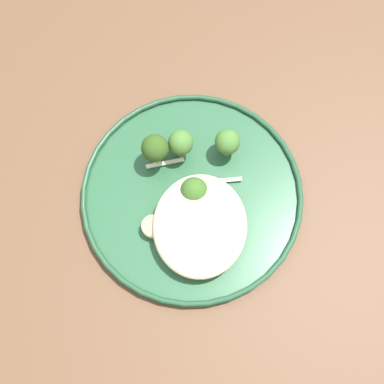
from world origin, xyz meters
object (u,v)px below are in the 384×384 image
Objects in this scene: seared_scallop_tilted_round at (206,248)px; seared_scallop_large_seared at (231,220)px; broccoli_floret_beside_noodles at (194,191)px; broccoli_floret_near_rim at (155,149)px; seared_scallop_on_noodles at (153,227)px; seared_scallop_rear_pale at (209,225)px; seared_scallop_front_small at (194,234)px; dinner_plate at (192,195)px; broccoli_floret_split_head at (181,143)px; broccoli_floret_front_edge at (227,142)px.

seared_scallop_large_seared is at bearing -37.94° from seared_scallop_tilted_round.
broccoli_floret_near_rim is at bearing 46.25° from broccoli_floret_beside_noodles.
broccoli_floret_beside_noodles reaches higher than seared_scallop_on_noodles.
broccoli_floret_beside_noodles reaches higher than seared_scallop_rear_pale.
broccoli_floret_beside_noodles is (0.04, 0.02, 0.02)m from seared_scallop_rear_pale.
seared_scallop_large_seared is at bearing -65.77° from seared_scallop_front_small.
seared_scallop_front_small is 0.02m from seared_scallop_tilted_round.
dinner_plate is 0.06m from seared_scallop_front_small.
broccoli_floret_split_head is (0.11, -0.03, 0.02)m from seared_scallop_on_noodles.
seared_scallop_rear_pale is 0.05m from broccoli_floret_beside_noodles.
seared_scallop_rear_pale is at bearing -157.05° from broccoli_floret_split_head.
seared_scallop_on_noodles is at bearing 98.59° from seared_scallop_large_seared.
broccoli_floret_front_edge is at bearing -9.21° from seared_scallop_rear_pale.
seared_scallop_tilted_round is at bearing -164.17° from broccoli_floret_beside_noodles.
seared_scallop_front_small is 0.70× the size of broccoli_floret_beside_noodles.
broccoli_floret_front_edge is at bearing 5.63° from seared_scallop_large_seared.
seared_scallop_large_seared is 0.12m from broccoli_floret_split_head.
seared_scallop_on_noodles is at bearing 132.21° from broccoli_floret_beside_noodles.
broccoli_floret_beside_noodles reaches higher than seared_scallop_tilted_round.
seared_scallop_front_small is 1.45× the size of seared_scallop_large_seared.
seared_scallop_rear_pale is at bearing -85.00° from seared_scallop_on_noodles.
dinner_plate is 12.75× the size of seared_scallop_large_seared.
seared_scallop_rear_pale is 1.00× the size of seared_scallop_tilted_round.
broccoli_floret_near_rim is at bearing 2.14° from seared_scallop_on_noodles.
seared_scallop_front_small is at bearing -167.89° from broccoli_floret_split_head.
dinner_plate is 8.81× the size of seared_scallop_front_small.
seared_scallop_rear_pale is at bearing -4.94° from seared_scallop_tilted_round.
seared_scallop_tilted_round is at bearing -108.73° from seared_scallop_on_noodles.
seared_scallop_rear_pale is 0.43× the size of broccoli_floret_split_head.
seared_scallop_large_seared is 0.06m from broccoli_floret_beside_noodles.
dinner_plate is 0.05m from seared_scallop_rear_pale.
seared_scallop_large_seared is 0.49× the size of broccoli_floret_beside_noodles.
seared_scallop_large_seared reaches higher than seared_scallop_rear_pale.
broccoli_floret_split_head is at bearing 18.54° from broccoli_floret_beside_noodles.
seared_scallop_rear_pale is 0.48× the size of broccoli_floret_beside_noodles.
broccoli_floret_near_rim is at bearing 47.61° from dinner_plate.
seared_scallop_rear_pale is 0.46× the size of broccoli_floret_front_edge.
seared_scallop_tilted_round is 0.05m from seared_scallop_large_seared.
seared_scallop_on_noodles is at bearing 142.08° from broccoli_floret_front_edge.
seared_scallop_on_noodles is 0.14m from broccoli_floret_front_edge.
seared_scallop_large_seared is (0.02, -0.05, 0.00)m from seared_scallop_front_small.
broccoli_floret_near_rim reaches higher than broccoli_floret_split_head.
broccoli_floret_front_edge is at bearing -78.74° from broccoli_floret_near_rim.
seared_scallop_tilted_round is at bearing 142.06° from seared_scallop_large_seared.
seared_scallop_rear_pale is 0.02m from seared_scallop_front_small.
seared_scallop_tilted_round is at bearing -162.86° from broccoli_floret_split_head.
broccoli_floret_split_head reaches higher than seared_scallop_large_seared.
broccoli_floret_beside_noodles is (0.07, 0.02, 0.02)m from seared_scallop_tilted_round.
broccoli_floret_front_edge is at bearing -84.00° from broccoli_floret_split_head.
seared_scallop_large_seared is (0.01, -0.03, 0.00)m from seared_scallop_rear_pale.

